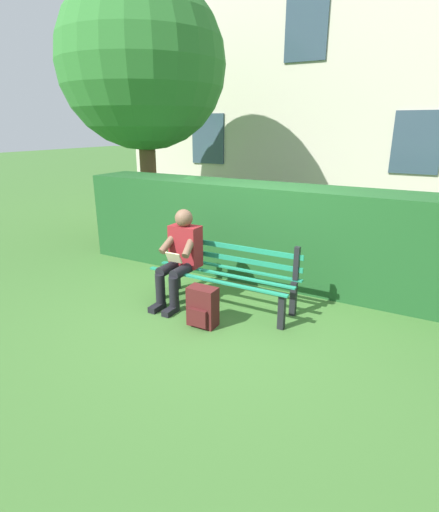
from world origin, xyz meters
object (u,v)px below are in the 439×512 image
Objects in this scene: backpack at (203,307)px; tree at (140,69)px; park_bench at (226,273)px; person_seated at (180,255)px.

tree is at bearing -43.29° from backpack.
park_bench is at bearing 143.27° from tree.
park_bench is 1.55× the size of person_seated.
backpack is (-0.03, 0.62, -0.19)m from park_bench.
person_seated is (0.55, 0.18, 0.20)m from park_bench.
person_seated is 0.25× the size of tree.
person_seated is 2.58× the size of backpack.
tree is 10.36× the size of backpack.
person_seated is at bearing 17.66° from park_bench.
tree is (3.01, -2.25, 2.70)m from park_bench.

